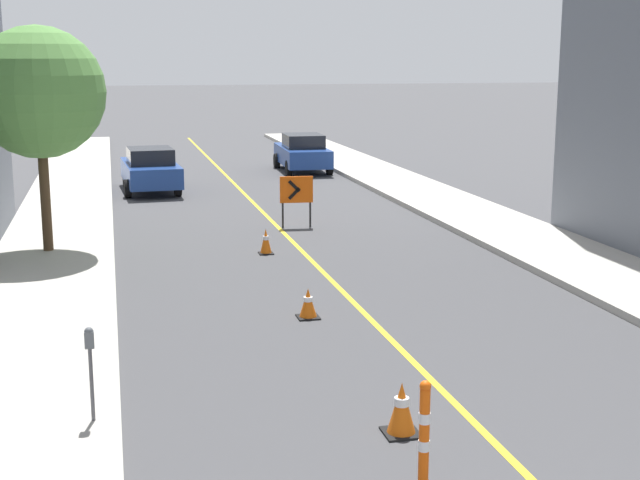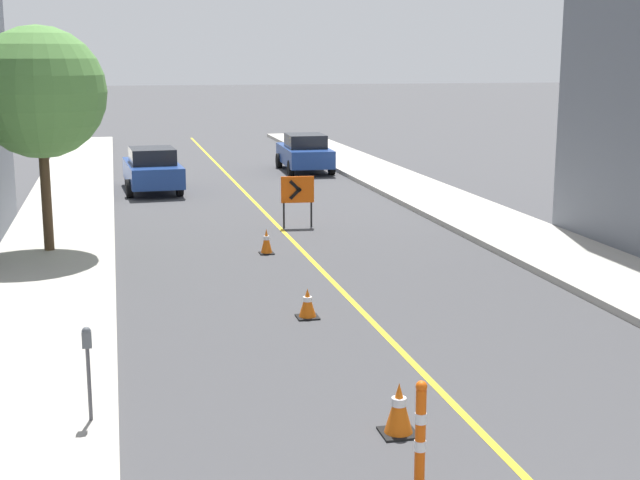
% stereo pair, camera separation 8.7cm
% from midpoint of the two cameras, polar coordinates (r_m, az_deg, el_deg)
% --- Properties ---
extents(lane_stripe, '(0.12, 51.34, 0.01)m').
position_cam_midpoint_polar(lane_stripe, '(28.73, -3.77, 2.07)').
color(lane_stripe, gold).
rests_on(lane_stripe, ground_plane).
extents(sidewalk_left, '(2.83, 51.34, 0.16)m').
position_cam_midpoint_polar(sidewalk_left, '(28.40, -15.81, 1.69)').
color(sidewalk_left, '#ADA89E').
rests_on(sidewalk_left, ground_plane).
extents(sidewalk_right, '(2.83, 51.34, 0.16)m').
position_cam_midpoint_polar(sidewalk_right, '(30.25, 7.53, 2.62)').
color(sidewalk_right, '#ADA89E').
rests_on(sidewalk_right, ground_plane).
extents(traffic_cone_second, '(0.46, 0.46, 0.70)m').
position_cam_midpoint_polar(traffic_cone_second, '(11.70, 5.28, -10.71)').
color(traffic_cone_second, black).
rests_on(traffic_cone_second, ground_plane).
extents(traffic_cone_third, '(0.41, 0.41, 0.57)m').
position_cam_midpoint_polar(traffic_cone_third, '(16.62, -0.66, -4.08)').
color(traffic_cone_third, black).
rests_on(traffic_cone_third, ground_plane).
extents(traffic_cone_fourth, '(0.35, 0.35, 0.63)m').
position_cam_midpoint_polar(traffic_cone_fourth, '(21.99, -3.33, -0.09)').
color(traffic_cone_fourth, black).
rests_on(traffic_cone_fourth, ground_plane).
extents(delineator_post_front, '(0.38, 0.38, 1.33)m').
position_cam_midpoint_polar(delineator_post_front, '(10.16, 6.67, -12.87)').
color(delineator_post_front, black).
rests_on(delineator_post_front, ground_plane).
extents(arrow_barricade_primary, '(0.94, 0.14, 1.46)m').
position_cam_midpoint_polar(arrow_barricade_primary, '(25.28, -1.35, 3.10)').
color(arrow_barricade_primary, '#EF560C').
rests_on(arrow_barricade_primary, ground_plane).
extents(parked_car_curb_near, '(2.04, 4.40, 1.59)m').
position_cam_midpoint_polar(parked_car_curb_near, '(32.63, -10.60, 4.46)').
color(parked_car_curb_near, navy).
rests_on(parked_car_curb_near, ground_plane).
extents(parked_car_curb_mid, '(1.95, 4.36, 1.59)m').
position_cam_midpoint_polar(parked_car_curb_mid, '(37.73, -0.92, 5.61)').
color(parked_car_curb_mid, navy).
rests_on(parked_car_curb_mid, ground_plane).
extents(parking_meter_near_curb, '(0.12, 0.11, 1.26)m').
position_cam_midpoint_polar(parking_meter_near_curb, '(11.86, -14.45, -7.10)').
color(parking_meter_near_curb, '#4C4C51').
rests_on(parking_meter_near_curb, sidewalk_left).
extents(street_tree_left_near, '(3.12, 3.12, 5.36)m').
position_cam_midpoint_polar(street_tree_left_near, '(22.23, -17.39, 8.98)').
color(street_tree_left_near, '#4C3823').
rests_on(street_tree_left_near, sidewalk_left).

